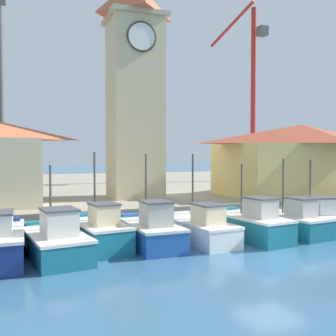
# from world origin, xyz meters

# --- Properties ---
(ground_plane) EXTENTS (300.00, 300.00, 0.00)m
(ground_plane) POSITION_xyz_m (0.00, 0.00, 0.00)
(ground_plane) COLOR #386689
(quay_wharf) EXTENTS (120.00, 40.00, 1.33)m
(quay_wharf) POSITION_xyz_m (0.00, 27.14, 0.67)
(quay_wharf) COLOR #9E937F
(quay_wharf) RESTS_ON ground
(fishing_boat_left_outer) EXTENTS (2.90, 5.34, 3.90)m
(fishing_boat_left_outer) POSITION_xyz_m (-8.37, 3.29, 0.73)
(fishing_boat_left_outer) COLOR #196B7F
(fishing_boat_left_outer) RESTS_ON ground
(fishing_boat_left_inner) EXTENTS (2.46, 4.74, 4.47)m
(fishing_boat_left_inner) POSITION_xyz_m (-6.33, 4.25, 0.77)
(fishing_boat_left_inner) COLOR #196B7F
(fishing_boat_left_inner) RESTS_ON ground
(fishing_boat_mid_left) EXTENTS (2.23, 4.91, 4.38)m
(fishing_boat_mid_left) POSITION_xyz_m (-3.94, 3.87, 0.75)
(fishing_boat_mid_left) COLOR #2356A8
(fishing_boat_mid_left) RESTS_ON ground
(fishing_boat_center) EXTENTS (2.47, 5.09, 4.38)m
(fishing_boat_center) POSITION_xyz_m (-1.40, 3.83, 0.69)
(fishing_boat_center) COLOR silver
(fishing_boat_center) RESTS_ON ground
(fishing_boat_mid_right) EXTENTS (2.57, 5.12, 3.86)m
(fishing_boat_mid_right) POSITION_xyz_m (1.28, 3.51, 0.78)
(fishing_boat_mid_right) COLOR #196B7F
(fishing_boat_mid_right) RESTS_ON ground
(fishing_boat_right_inner) EXTENTS (2.47, 4.71, 4.13)m
(fishing_boat_right_inner) POSITION_xyz_m (4.00, 3.73, 0.72)
(fishing_boat_right_inner) COLOR #196B7F
(fishing_boat_right_inner) RESTS_ON ground
(fishing_boat_right_outer) EXTENTS (2.74, 4.69, 4.06)m
(fishing_boat_right_outer) POSITION_xyz_m (5.79, 3.87, 0.72)
(fishing_boat_right_outer) COLOR silver
(fishing_boat_right_outer) RESTS_ON ground
(clock_tower) EXTENTS (3.93, 3.93, 16.75)m
(clock_tower) POSITION_xyz_m (-2.20, 12.90, 9.27)
(clock_tower) COLOR beige
(clock_tower) RESTS_ON quay_wharf
(warehouse_right) EXTENTS (12.40, 6.95, 5.26)m
(warehouse_right) POSITION_xyz_m (10.13, 10.45, 4.01)
(warehouse_right) COLOR tan
(warehouse_right) RESTS_ON quay_wharf
(port_crane_near) EXTENTS (2.00, 7.77, 19.82)m
(port_crane_near) POSITION_xyz_m (-11.44, 25.97, 8.99)
(port_crane_near) COLOR #353539
(port_crane_near) RESTS_ON quay_wharf
(port_crane_far) EXTENTS (3.10, 8.54, 20.37)m
(port_crane_far) POSITION_xyz_m (14.91, 24.94, 9.09)
(port_crane_far) COLOR maroon
(port_crane_far) RESTS_ON quay_wharf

